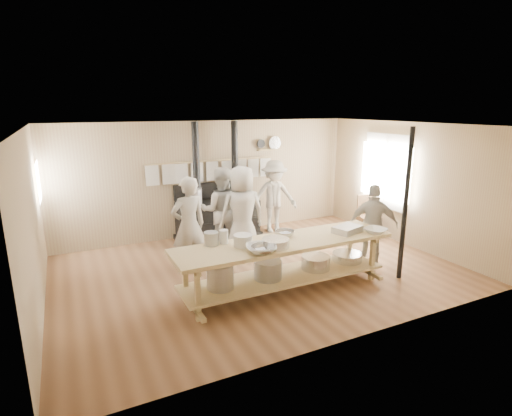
# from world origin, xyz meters

# --- Properties ---
(ground) EXTENTS (7.00, 7.00, 0.00)m
(ground) POSITION_xyz_m (0.00, 0.00, 0.00)
(ground) COLOR brown
(ground) RESTS_ON ground
(room_shell) EXTENTS (7.00, 7.00, 7.00)m
(room_shell) POSITION_xyz_m (0.00, 0.00, 1.62)
(room_shell) COLOR tan
(room_shell) RESTS_ON ground
(window_right) EXTENTS (0.09, 1.50, 1.65)m
(window_right) POSITION_xyz_m (3.47, 0.60, 1.50)
(window_right) COLOR beige
(window_right) RESTS_ON ground
(left_opening) EXTENTS (0.00, 0.90, 0.90)m
(left_opening) POSITION_xyz_m (-3.45, 2.00, 1.60)
(left_opening) COLOR white
(left_opening) RESTS_ON ground
(stove) EXTENTS (1.90, 0.75, 2.60)m
(stove) POSITION_xyz_m (-0.01, 2.12, 0.52)
(stove) COLOR black
(stove) RESTS_ON ground
(towel_rail) EXTENTS (3.00, 0.04, 0.47)m
(towel_rail) POSITION_xyz_m (-0.00, 2.40, 1.55)
(towel_rail) COLOR tan
(towel_rail) RESTS_ON ground
(back_wall_shelf) EXTENTS (0.63, 0.14, 0.32)m
(back_wall_shelf) POSITION_xyz_m (1.46, 2.43, 2.00)
(back_wall_shelf) COLOR tan
(back_wall_shelf) RESTS_ON ground
(prep_table) EXTENTS (3.60, 0.90, 0.85)m
(prep_table) POSITION_xyz_m (-0.01, -0.90, 0.52)
(prep_table) COLOR tan
(prep_table) RESTS_ON ground
(support_post) EXTENTS (0.08, 0.08, 2.60)m
(support_post) POSITION_xyz_m (2.05, -1.35, 1.30)
(support_post) COLOR black
(support_post) RESTS_ON ground
(cook_far_left) EXTENTS (0.69, 0.50, 1.75)m
(cook_far_left) POSITION_xyz_m (-1.15, 0.48, 0.88)
(cook_far_left) COLOR #A9A196
(cook_far_left) RESTS_ON ground
(cook_left) EXTENTS (1.02, 0.91, 1.75)m
(cook_left) POSITION_xyz_m (-0.25, 1.25, 0.87)
(cook_left) COLOR #A9A196
(cook_left) RESTS_ON ground
(cook_center) EXTENTS (0.93, 0.65, 1.82)m
(cook_center) POSITION_xyz_m (-0.00, 0.75, 0.91)
(cook_center) COLOR #A9A196
(cook_center) RESTS_ON ground
(cook_right) EXTENTS (0.96, 0.82, 1.54)m
(cook_right) POSITION_xyz_m (2.02, -0.66, 0.77)
(cook_right) COLOR #A9A196
(cook_right) RESTS_ON ground
(cook_by_window) EXTENTS (1.20, 0.83, 1.71)m
(cook_by_window) POSITION_xyz_m (1.35, 1.95, 0.85)
(cook_by_window) COLOR #A9A196
(cook_by_window) RESTS_ON ground
(chair) EXTENTS (0.54, 0.54, 0.93)m
(chair) POSITION_xyz_m (3.16, 0.71, 0.28)
(chair) COLOR #503620
(chair) RESTS_ON ground
(bowl_white_a) EXTENTS (0.56, 0.56, 0.11)m
(bowl_white_a) POSITION_xyz_m (-0.57, -1.19, 0.90)
(bowl_white_a) COLOR white
(bowl_white_a) RESTS_ON prep_table
(bowl_steel_a) EXTENTS (0.48, 0.48, 0.11)m
(bowl_steel_a) POSITION_xyz_m (-0.56, -1.23, 0.91)
(bowl_steel_a) COLOR silver
(bowl_steel_a) RESTS_ON prep_table
(bowl_white_b) EXTENTS (0.45, 0.45, 0.09)m
(bowl_white_b) POSITION_xyz_m (1.55, -1.23, 0.89)
(bowl_white_b) COLOR white
(bowl_white_b) RESTS_ON prep_table
(bowl_steel_b) EXTENTS (0.45, 0.45, 0.10)m
(bowl_steel_b) POSITION_xyz_m (0.10, -0.71, 0.90)
(bowl_steel_b) COLOR silver
(bowl_steel_b) RESTS_ON prep_table
(roasting_pan) EXTENTS (0.55, 0.45, 0.11)m
(roasting_pan) POSITION_xyz_m (1.16, -0.98, 0.90)
(roasting_pan) COLOR #B2B2B7
(roasting_pan) RESTS_ON prep_table
(mixing_bowl_large) EXTENTS (0.53, 0.53, 0.13)m
(mixing_bowl_large) POSITION_xyz_m (-0.27, -1.09, 0.92)
(mixing_bowl_large) COLOR silver
(mixing_bowl_large) RESTS_ON prep_table
(bucket_galv) EXTENTS (0.23, 0.23, 0.20)m
(bucket_galv) POSITION_xyz_m (-1.11, -0.57, 0.95)
(bucket_galv) COLOR gray
(bucket_galv) RESTS_ON prep_table
(deep_bowl_enamel) EXTENTS (0.31, 0.31, 0.18)m
(deep_bowl_enamel) POSITION_xyz_m (-0.70, -0.83, 0.94)
(deep_bowl_enamel) COLOR white
(deep_bowl_enamel) RESTS_ON prep_table
(pitcher) EXTENTS (0.15, 0.15, 0.21)m
(pitcher) POSITION_xyz_m (-0.91, -0.58, 0.96)
(pitcher) COLOR white
(pitcher) RESTS_ON prep_table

